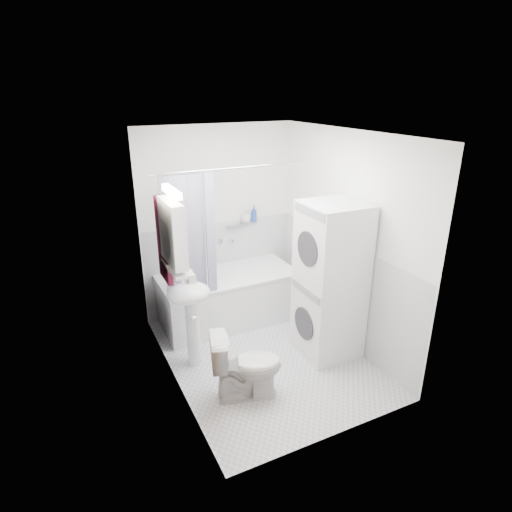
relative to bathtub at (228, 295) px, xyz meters
name	(u,v)px	position (x,y,z in m)	size (l,w,h in m)	color
floor	(265,356)	(0.05, -0.92, -0.35)	(2.60, 2.60, 0.00)	silver
room_walls	(266,229)	(0.05, -0.92, 1.13)	(2.60, 2.60, 2.60)	white
wainscot	(253,297)	(0.05, -0.63, 0.25)	(1.98, 2.58, 2.58)	white
door	(194,318)	(-0.90, -1.47, 0.65)	(0.05, 2.00, 2.00)	brown
bathtub	(228,295)	(0.00, 0.00, 0.00)	(1.68, 0.80, 0.64)	white
tub_spout	(231,239)	(0.20, 0.33, 0.61)	(0.04, 0.04, 0.12)	silver
curtain_rod	(237,168)	(0.00, -0.34, 1.65)	(0.02, 0.02, 1.86)	silver
shower_curtain	(190,243)	(-0.56, -0.34, 0.90)	(0.55, 0.02, 1.45)	#161342
sink	(190,306)	(-0.71, -0.71, 0.35)	(0.44, 0.37, 1.04)	white
medicine_cabinet	(173,231)	(-0.86, -0.82, 1.21)	(0.13, 0.50, 0.71)	white
shelf	(177,267)	(-0.84, -0.82, 0.85)	(0.18, 0.54, 0.03)	silver
shower_caddy	(235,225)	(0.25, 0.32, 0.80)	(0.22, 0.06, 0.02)	silver
towel	(163,239)	(-0.89, -0.57, 1.07)	(0.07, 0.35, 0.85)	maroon
washer_dryer	(330,281)	(0.73, -1.12, 0.50)	(0.63, 0.62, 1.72)	white
toilet	(246,366)	(-0.40, -1.41, -0.02)	(0.38, 0.68, 0.66)	white
soap_pump	(192,282)	(-0.66, -0.67, 0.60)	(0.08, 0.17, 0.08)	gray
shelf_bottle	(181,268)	(-0.84, -0.97, 0.89)	(0.07, 0.18, 0.07)	gray
shelf_cup	(173,257)	(-0.84, -0.70, 0.91)	(0.10, 0.09, 0.10)	gray
shampoo_a	(246,218)	(0.40, 0.32, 0.87)	(0.13, 0.17, 0.13)	gray
shampoo_b	(254,219)	(0.52, 0.32, 0.85)	(0.08, 0.21, 0.08)	#27449F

